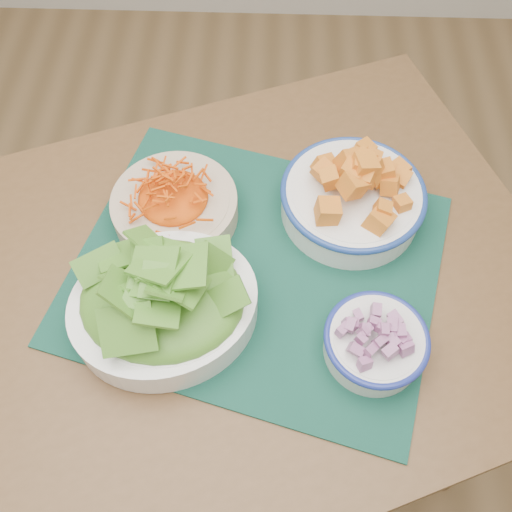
{
  "coord_description": "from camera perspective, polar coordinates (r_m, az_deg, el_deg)",
  "views": [
    {
      "loc": [
        0.18,
        -0.07,
        1.47
      ],
      "look_at": [
        0.17,
        0.35,
        0.78
      ],
      "focal_mm": 40.0,
      "sensor_mm": 36.0,
      "label": 1
    }
  ],
  "objects": [
    {
      "name": "table",
      "position": [
        0.93,
        -5.87,
        -7.02
      ],
      "size": [
        1.25,
        1.06,
        0.75
      ],
      "rotation": [
        0.0,
        0.0,
        0.38
      ],
      "color": "brown",
      "rests_on": "ground"
    },
    {
      "name": "placemat",
      "position": [
        0.84,
        -0.0,
        -1.14
      ],
      "size": [
        0.61,
        0.54,
        0.0
      ],
      "primitive_type": "cube",
      "rotation": [
        0.0,
        0.0,
        -0.27
      ],
      "color": "black",
      "rests_on": "table"
    },
    {
      "name": "carrot_bowl",
      "position": [
        0.87,
        -8.18,
        5.29
      ],
      "size": [
        0.22,
        0.22,
        0.07
      ],
      "rotation": [
        0.0,
        0.0,
        0.19
      ],
      "color": "#C9B496",
      "rests_on": "placemat"
    },
    {
      "name": "squash_bowl",
      "position": [
        0.86,
        9.73,
        6.3
      ],
      "size": [
        0.22,
        0.22,
        0.1
      ],
      "rotation": [
        0.0,
        0.0,
        -0.02
      ],
      "color": "white",
      "rests_on": "placemat"
    },
    {
      "name": "lettuce_bowl",
      "position": [
        0.75,
        -9.38,
        -4.14
      ],
      "size": [
        0.31,
        0.29,
        0.13
      ],
      "rotation": [
        0.0,
        0.0,
        0.35
      ],
      "color": "white",
      "rests_on": "placemat"
    },
    {
      "name": "onion_bowl",
      "position": [
        0.76,
        11.9,
        -8.3
      ],
      "size": [
        0.14,
        0.14,
        0.07
      ],
      "rotation": [
        0.0,
        0.0,
        0.04
      ],
      "color": "silver",
      "rests_on": "placemat"
    }
  ]
}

